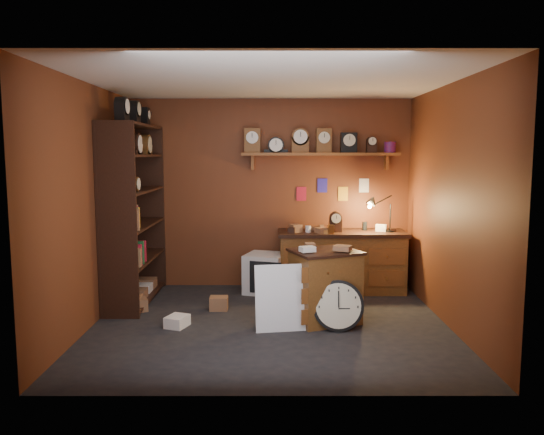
% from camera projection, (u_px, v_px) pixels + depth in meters
% --- Properties ---
extents(floor, '(4.00, 4.00, 0.00)m').
position_uv_depth(floor, '(270.00, 324.00, 6.02)').
color(floor, black).
rests_on(floor, ground).
extents(room_shell, '(4.02, 3.62, 2.71)m').
position_uv_depth(room_shell, '(274.00, 172.00, 5.92)').
color(room_shell, brown).
rests_on(room_shell, ground).
extents(shelving_unit, '(0.47, 1.60, 2.58)m').
position_uv_depth(shelving_unit, '(132.00, 206.00, 6.84)').
color(shelving_unit, black).
rests_on(shelving_unit, ground).
extents(workbench, '(1.78, 0.66, 1.36)m').
position_uv_depth(workbench, '(342.00, 258.00, 7.43)').
color(workbench, brown).
rests_on(workbench, ground).
extents(low_cabinet, '(0.90, 0.83, 0.92)m').
position_uv_depth(low_cabinet, '(325.00, 283.00, 6.07)').
color(low_cabinet, brown).
rests_on(low_cabinet, ground).
extents(big_round_clock, '(0.56, 0.18, 0.56)m').
position_uv_depth(big_round_clock, '(338.00, 306.00, 5.78)').
color(big_round_clock, black).
rests_on(big_round_clock, ground).
extents(white_panel, '(0.57, 0.24, 0.74)m').
position_uv_depth(white_panel, '(280.00, 330.00, 5.83)').
color(white_panel, silver).
rests_on(white_panel, ground).
extents(mini_fridge, '(0.65, 0.67, 0.54)m').
position_uv_depth(mini_fridge, '(266.00, 273.00, 7.37)').
color(mini_fridge, silver).
rests_on(mini_fridge, ground).
extents(floor_box_a, '(0.31, 0.29, 0.15)m').
position_uv_depth(floor_box_a, '(137.00, 305.00, 6.52)').
color(floor_box_a, brown).
rests_on(floor_box_a, ground).
extents(floor_box_b, '(0.28, 0.31, 0.12)m').
position_uv_depth(floor_box_b, '(177.00, 321.00, 5.92)').
color(floor_box_b, white).
rests_on(floor_box_b, ground).
extents(floor_box_c, '(0.22, 0.19, 0.16)m').
position_uv_depth(floor_box_c, '(219.00, 303.00, 6.56)').
color(floor_box_c, brown).
rests_on(floor_box_c, ground).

